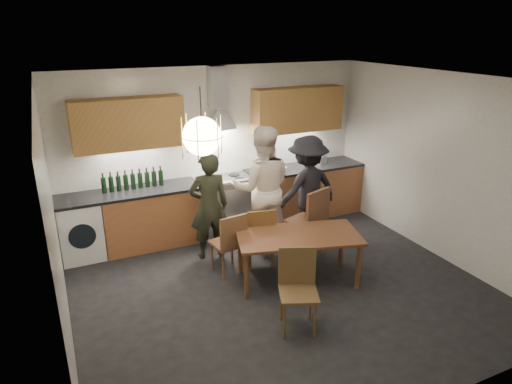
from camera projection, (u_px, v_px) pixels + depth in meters
name	position (u px, v px, depth m)	size (l,w,h in m)	color
ground	(280.00, 288.00, 5.85)	(5.00, 5.00, 0.00)	black
room_shell	(283.00, 160.00, 5.26)	(5.02, 4.52, 2.61)	white
counter_run	(226.00, 204.00, 7.36)	(5.00, 0.62, 0.90)	#BC7548
range_stove	(225.00, 205.00, 7.35)	(0.90, 0.60, 0.92)	silver
wall_fixtures	(220.00, 115.00, 6.96)	(4.30, 0.54, 1.10)	#B88646
pendant_lamp	(202.00, 136.00, 4.65)	(0.43, 0.43, 0.70)	black
dining_table	(298.00, 240.00, 5.83)	(1.71, 1.17, 0.66)	brown
chair_back_left	(230.00, 240.00, 6.01)	(0.45, 0.45, 0.88)	brown
chair_back_mid	(260.00, 233.00, 6.22)	(0.47, 0.47, 0.86)	brown
chair_back_right	(311.00, 218.00, 6.48)	(0.60, 0.60, 1.04)	brown
chair_front	(298.00, 283.00, 4.97)	(0.54, 0.54, 0.91)	brown
person_left	(209.00, 206.00, 6.39)	(0.57, 0.37, 1.55)	black
person_mid	(262.00, 188.00, 6.65)	(0.90, 0.70, 1.85)	white
person_right	(307.00, 189.00, 6.92)	(1.07, 0.61, 1.65)	black
mixing_bowl	(276.00, 169.00, 7.51)	(0.31, 0.31, 0.08)	silver
stock_pot	(321.00, 160.00, 7.94)	(0.19, 0.19, 0.13)	#BDBDC1
wine_bottles	(133.00, 179.00, 6.67)	(0.90, 0.07, 0.29)	black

